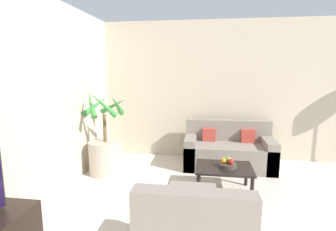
{
  "coord_description": "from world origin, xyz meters",
  "views": [
    {
      "loc": [
        -1.47,
        0.82,
        1.72
      ],
      "look_at": [
        -2.08,
        5.08,
        1.0
      ],
      "focal_mm": 28.0,
      "sensor_mm": 36.0,
      "label": 1
    }
  ],
  "objects": [
    {
      "name": "wall_back",
      "position": [
        0.0,
        6.08,
        1.35
      ],
      "size": [
        8.6,
        0.06,
        2.7
      ],
      "color": "beige",
      "rests_on": "ground_plane"
    },
    {
      "name": "potted_palm",
      "position": [
        -3.13,
        4.92,
        0.4
      ],
      "size": [
        0.74,
        0.73,
        1.44
      ],
      "color": "#ADA393",
      "rests_on": "ground_plane"
    },
    {
      "name": "sofa_loveseat",
      "position": [
        -1.04,
        5.52,
        0.29
      ],
      "size": [
        1.57,
        0.77,
        0.82
      ],
      "color": "gray",
      "rests_on": "ground_plane"
    },
    {
      "name": "coffee_table",
      "position": [
        -1.18,
        4.49,
        0.32
      ],
      "size": [
        0.8,
        0.6,
        0.37
      ],
      "color": "black",
      "rests_on": "ground_plane"
    },
    {
      "name": "fruit_bowl",
      "position": [
        -1.13,
        4.47,
        0.4
      ],
      "size": [
        0.24,
        0.24,
        0.06
      ],
      "color": "#42382D",
      "rests_on": "coffee_table"
    },
    {
      "name": "apple_red",
      "position": [
        -1.1,
        4.44,
        0.47
      ],
      "size": [
        0.08,
        0.08,
        0.08
      ],
      "color": "red",
      "rests_on": "fruit_bowl"
    },
    {
      "name": "apple_green",
      "position": [
        -1.12,
        4.53,
        0.47
      ],
      "size": [
        0.08,
        0.08,
        0.08
      ],
      "color": "olive",
      "rests_on": "fruit_bowl"
    },
    {
      "name": "orange_fruit",
      "position": [
        -1.19,
        4.48,
        0.47
      ],
      "size": [
        0.08,
        0.08,
        0.08
      ],
      "color": "orange",
      "rests_on": "fruit_bowl"
    },
    {
      "name": "ottoman",
      "position": [
        -1.6,
        3.68,
        0.18
      ],
      "size": [
        0.57,
        0.5,
        0.36
      ],
      "color": "gray",
      "rests_on": "ground_plane"
    }
  ]
}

